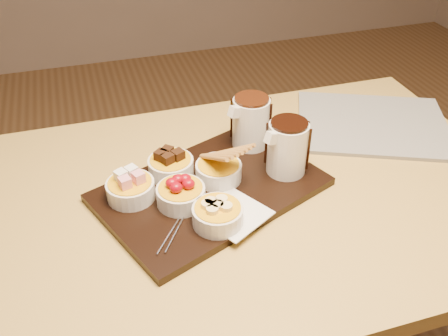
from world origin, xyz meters
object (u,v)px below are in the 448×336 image
object	(u,v)px
pitcher_dark_chocolate	(287,148)
newspaper	(373,124)
serving_board	(211,190)
bowl_strawberries	(181,195)
pitcher_milk_chocolate	(251,123)
dining_table	(250,224)

from	to	relation	value
pitcher_dark_chocolate	newspaper	size ratio (longest dim) A/B	0.31
serving_board	bowl_strawberries	bearing A→B (deg)	-176.42
bowl_strawberries	newspaper	size ratio (longest dim) A/B	0.26
pitcher_dark_chocolate	newspaper	world-z (taller)	pitcher_dark_chocolate
pitcher_dark_chocolate	serving_board	bearing A→B (deg)	160.02
pitcher_milk_chocolate	bowl_strawberries	bearing A→B (deg)	-163.61
bowl_strawberries	pitcher_milk_chocolate	xyz separation A→B (m)	(0.21, 0.16, 0.04)
pitcher_milk_chocolate	pitcher_dark_chocolate	bearing A→B (deg)	-94.40
dining_table	pitcher_dark_chocolate	bearing A→B (deg)	15.06
bowl_strawberries	dining_table	bearing A→B (deg)	6.11
dining_table	serving_board	xyz separation A→B (m)	(-0.09, 0.02, 0.11)
dining_table	pitcher_milk_chocolate	size ratio (longest dim) A/B	10.07
dining_table	newspaper	world-z (taller)	newspaper
dining_table	pitcher_dark_chocolate	size ratio (longest dim) A/B	10.07
serving_board	pitcher_dark_chocolate	xyz separation A→B (m)	(0.18, 0.01, 0.07)
pitcher_milk_chocolate	dining_table	bearing A→B (deg)	-129.93
pitcher_milk_chocolate	newspaper	xyz separation A→B (m)	(0.34, 0.01, -0.07)
dining_table	pitcher_dark_chocolate	distance (m)	0.20
serving_board	dining_table	bearing A→B (deg)	-33.12
serving_board	newspaper	bearing A→B (deg)	-5.31
pitcher_milk_chocolate	newspaper	world-z (taller)	pitcher_milk_chocolate
dining_table	bowl_strawberries	size ratio (longest dim) A/B	12.00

